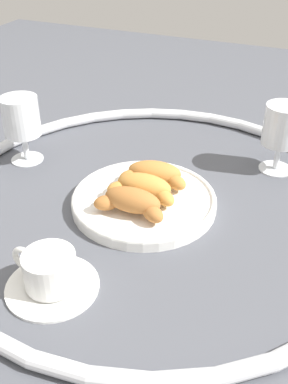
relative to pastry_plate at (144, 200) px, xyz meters
The scene contains 9 objects.
ground_plane 0.02m from the pastry_plate, 120.39° to the right, with size 2.20×2.20×0.00m, color #4C4F56.
table_chrome_rim 0.02m from the pastry_plate, 120.39° to the right, with size 0.78×0.78×0.02m, color silver.
pastry_plate is the anchor object (origin of this frame).
croissant_large 0.06m from the pastry_plate, 90.53° to the right, with size 0.14×0.08×0.04m.
croissant_small 0.03m from the pastry_plate, 92.92° to the left, with size 0.14×0.07×0.04m.
croissant_extra 0.06m from the pastry_plate, 90.21° to the left, with size 0.14×0.06×0.04m.
coffee_cup_near 0.25m from the pastry_plate, 80.36° to the left, with size 0.14×0.14×0.06m.
juice_glass_left 0.31m from the pastry_plate, 130.79° to the right, with size 0.08×0.08×0.14m.
juice_glass_right 0.31m from the pastry_plate, 11.31° to the right, with size 0.08×0.08×0.14m.
Camera 1 is at (-0.26, 0.65, 0.48)m, focal length 43.06 mm.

